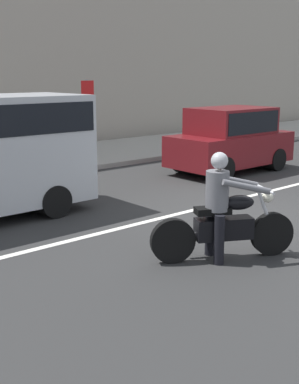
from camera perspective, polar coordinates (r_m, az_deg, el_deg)
name	(u,v)px	position (r m, az deg, el deg)	size (l,w,h in m)	color
ground_plane	(245,215)	(10.08, 10.83, -2.54)	(80.00, 80.00, 0.00)	#2C2C2C
sidewalk_slab	(43,160)	(16.14, -11.98, 3.60)	(40.00, 4.40, 0.14)	#99968E
lane_marking_stripe	(233,200)	(11.16, 9.49, -0.92)	(18.00, 0.14, 0.01)	silver
motorcycle_with_rider_gray	(223,216)	(7.48, 8.40, -2.75)	(2.02, 1.19, 1.62)	black
parked_hatchback_maroon	(231,139)	(14.30, 9.23, 5.98)	(3.68, 1.76, 1.80)	maroon
street_sign_post	(88,111)	(15.57, -7.04, 9.12)	(0.44, 0.08, 2.40)	gray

